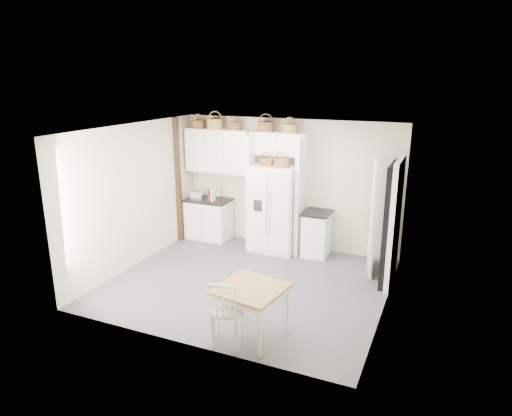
% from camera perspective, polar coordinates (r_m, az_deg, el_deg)
% --- Properties ---
extents(floor, '(4.50, 4.50, 0.00)m').
position_cam_1_polar(floor, '(7.88, -0.99, -9.33)').
color(floor, '#323337').
rests_on(floor, ground).
extents(ceiling, '(4.50, 4.50, 0.00)m').
position_cam_1_polar(ceiling, '(7.15, -1.10, 9.82)').
color(ceiling, white).
rests_on(ceiling, wall_back).
extents(wall_back, '(4.50, 0.00, 4.50)m').
position_cam_1_polar(wall_back, '(9.20, 4.14, 3.01)').
color(wall_back, beige).
rests_on(wall_back, floor).
extents(wall_left, '(0.00, 4.00, 4.00)m').
position_cam_1_polar(wall_left, '(8.56, -14.88, 1.48)').
color(wall_left, beige).
rests_on(wall_left, floor).
extents(wall_right, '(0.00, 4.00, 4.00)m').
position_cam_1_polar(wall_right, '(6.83, 16.41, -2.35)').
color(wall_right, beige).
rests_on(wall_right, floor).
extents(refrigerator, '(0.90, 0.72, 1.73)m').
position_cam_1_polar(refrigerator, '(9.02, 2.39, -0.08)').
color(refrigerator, white).
rests_on(refrigerator, floor).
extents(base_cab_left, '(0.90, 0.57, 0.84)m').
position_cam_1_polar(base_cab_left, '(9.86, -5.91, -1.45)').
color(base_cab_left, white).
rests_on(base_cab_left, floor).
extents(base_cab_right, '(0.48, 0.57, 0.84)m').
position_cam_1_polar(base_cab_right, '(8.98, 7.58, -3.29)').
color(base_cab_right, white).
rests_on(base_cab_right, floor).
extents(dining_table, '(0.97, 0.97, 0.70)m').
position_cam_1_polar(dining_table, '(6.28, -0.68, -12.77)').
color(dining_table, olive).
rests_on(dining_table, floor).
extents(windsor_chair, '(0.54, 0.51, 0.94)m').
position_cam_1_polar(windsor_chair, '(6.07, -3.65, -12.66)').
color(windsor_chair, white).
rests_on(windsor_chair, floor).
extents(counter_left, '(0.94, 0.61, 0.04)m').
position_cam_1_polar(counter_left, '(9.73, -5.98, 1.00)').
color(counter_left, black).
rests_on(counter_left, base_cab_left).
extents(counter_right, '(0.52, 0.61, 0.04)m').
position_cam_1_polar(counter_right, '(8.84, 7.68, -0.60)').
color(counter_right, black).
rests_on(counter_right, base_cab_right).
extents(toaster, '(0.27, 0.17, 0.17)m').
position_cam_1_polar(toaster, '(9.72, -7.39, 1.59)').
color(toaster, silver).
rests_on(toaster, counter_left).
extents(cookbook_red, '(0.05, 0.17, 0.25)m').
position_cam_1_polar(cookbook_red, '(9.58, -5.67, 1.66)').
color(cookbook_red, maroon).
rests_on(cookbook_red, counter_left).
extents(cookbook_cream, '(0.05, 0.18, 0.26)m').
position_cam_1_polar(cookbook_cream, '(9.55, -5.39, 1.66)').
color(cookbook_cream, '#F5EBB8').
rests_on(cookbook_cream, counter_left).
extents(basket_upper_a, '(0.29, 0.29, 0.16)m').
position_cam_1_polar(basket_upper_a, '(9.69, -7.25, 10.37)').
color(basket_upper_a, brown).
rests_on(basket_upper_a, upper_cabinet).
extents(basket_upper_b, '(0.35, 0.35, 0.20)m').
position_cam_1_polar(basket_upper_b, '(9.49, -5.11, 10.44)').
color(basket_upper_b, brown).
rests_on(basket_upper_b, upper_cabinet).
extents(basket_upper_c, '(0.27, 0.27, 0.15)m').
position_cam_1_polar(basket_upper_c, '(9.29, -2.70, 10.21)').
color(basket_upper_c, brown).
rests_on(basket_upper_c, upper_cabinet).
extents(basket_bridge_a, '(0.34, 0.34, 0.19)m').
position_cam_1_polar(basket_bridge_a, '(9.01, 1.26, 10.15)').
color(basket_bridge_a, brown).
rests_on(basket_bridge_a, bridge_cabinet).
extents(basket_bridge_b, '(0.29, 0.29, 0.16)m').
position_cam_1_polar(basket_bridge_b, '(8.84, 4.24, 9.91)').
color(basket_bridge_b, brown).
rests_on(basket_bridge_b, bridge_cabinet).
extents(basket_fridge_a, '(0.26, 0.26, 0.14)m').
position_cam_1_polar(basket_fridge_a, '(8.77, 1.29, 5.75)').
color(basket_fridge_a, brown).
rests_on(basket_fridge_a, refrigerator).
extents(basket_fridge_b, '(0.29, 0.29, 0.15)m').
position_cam_1_polar(basket_fridge_b, '(8.66, 3.20, 5.63)').
color(basket_fridge_b, brown).
rests_on(basket_fridge_b, refrigerator).
extents(upper_cabinet, '(1.40, 0.34, 0.90)m').
position_cam_1_polar(upper_cabinet, '(9.53, -4.73, 7.13)').
color(upper_cabinet, white).
rests_on(upper_cabinet, wall_back).
extents(bridge_cabinet, '(1.12, 0.34, 0.45)m').
position_cam_1_polar(bridge_cabinet, '(8.94, 2.97, 8.02)').
color(bridge_cabinet, white).
rests_on(bridge_cabinet, wall_back).
extents(fridge_panel_left, '(0.08, 0.60, 2.30)m').
position_cam_1_polar(fridge_panel_left, '(9.21, -0.38, 2.09)').
color(fridge_panel_left, white).
rests_on(fridge_panel_left, floor).
extents(fridge_panel_right, '(0.08, 0.60, 2.30)m').
position_cam_1_polar(fridge_panel_right, '(8.85, 5.67, 1.44)').
color(fridge_panel_right, white).
rests_on(fridge_panel_right, floor).
extents(trim_post, '(0.09, 0.09, 2.60)m').
position_cam_1_polar(trim_post, '(9.59, -9.70, 3.36)').
color(trim_post, black).
rests_on(trim_post, floor).
extents(doorway_void, '(0.18, 0.85, 2.05)m').
position_cam_1_polar(doorway_void, '(7.87, 16.59, -2.03)').
color(doorway_void, black).
rests_on(doorway_void, floor).
extents(door_slab, '(0.21, 0.79, 2.05)m').
position_cam_1_polar(door_slab, '(8.23, 14.42, -1.06)').
color(door_slab, white).
rests_on(door_slab, floor).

